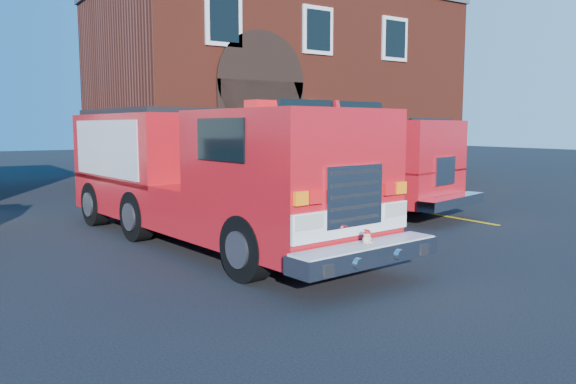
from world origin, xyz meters
TOP-DOWN VIEW (x-y plane):
  - ground at (0.00, 0.00)m, footprint 100.00×100.00m
  - parking_stripe_near at (6.50, 1.00)m, footprint 0.12×3.00m
  - parking_stripe_mid at (6.50, 4.00)m, footprint 0.12×3.00m
  - parking_stripe_far at (6.50, 7.00)m, footprint 0.12×3.00m
  - fire_station at (8.99, 13.98)m, footprint 15.20×10.20m
  - fire_engine at (-0.20, 1.66)m, footprint 3.42×9.23m
  - secondary_truck at (4.71, 4.44)m, footprint 4.57×8.71m

SIDE VIEW (x-z plane):
  - ground at x=0.00m, z-range 0.00..0.00m
  - parking_stripe_near at x=6.50m, z-range 0.00..0.01m
  - parking_stripe_mid at x=6.50m, z-range 0.00..0.01m
  - parking_stripe_far at x=6.50m, z-range 0.00..0.01m
  - fire_engine at x=-0.20m, z-range 0.05..2.83m
  - secondary_truck at x=4.71m, z-range 0.12..2.83m
  - fire_station at x=8.99m, z-range 0.03..8.48m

